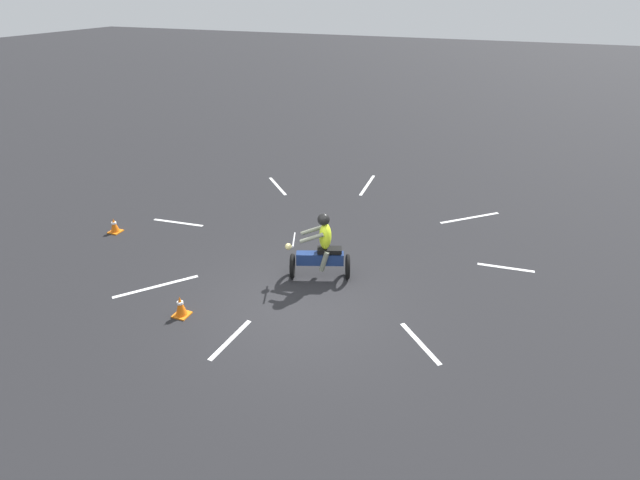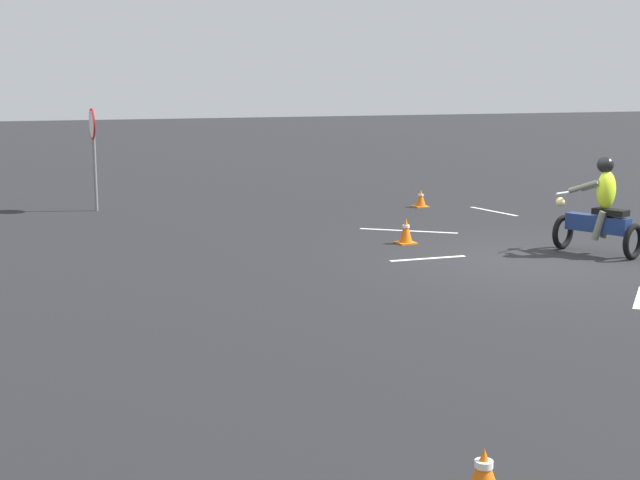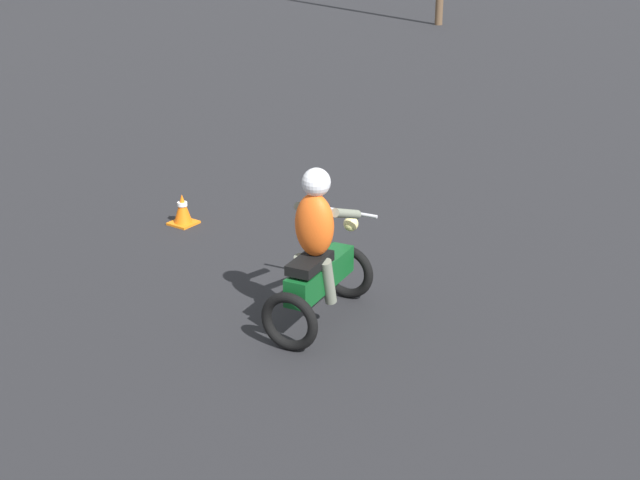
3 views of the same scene
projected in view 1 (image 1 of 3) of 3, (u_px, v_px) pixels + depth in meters
The scene contains 12 objects.
ground_plane at pixel (300, 307), 10.76m from camera, with size 120.00×120.00×0.00m, color black.
motorcycle_rider_foreground at pixel (322, 251), 11.51m from camera, with size 1.55×1.07×1.66m.
traffic_cone_near_left at pixel (114, 226), 13.90m from camera, with size 0.32×0.32×0.42m.
traffic_cone_mid_left at pixel (181, 306), 10.39m from camera, with size 0.32×0.32×0.47m.
lane_stripe_e at pixel (178, 223), 14.54m from camera, with size 0.10×1.59×0.01m, color silver.
lane_stripe_ne at pixel (156, 286), 11.48m from camera, with size 0.10×1.94×0.01m, color silver.
lane_stripe_n at pixel (231, 339), 9.77m from camera, with size 0.10×1.35×0.01m, color silver.
lane_stripe_nw at pixel (420, 343), 9.68m from camera, with size 0.10×1.35×0.01m, color silver.
lane_stripe_w at pixel (506, 268), 12.24m from camera, with size 0.10×1.33×0.01m, color silver.
lane_stripe_sw at pixel (470, 218), 14.83m from camera, with size 0.10×2.03×0.01m, color silver.
lane_stripe_s at pixel (367, 185), 17.24m from camera, with size 0.10×2.00×0.01m, color silver.
lane_stripe_se at pixel (278, 186), 17.16m from camera, with size 0.10×1.77×0.01m, color silver.
Camera 1 is at (-3.74, 8.09, 6.22)m, focal length 28.00 mm.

